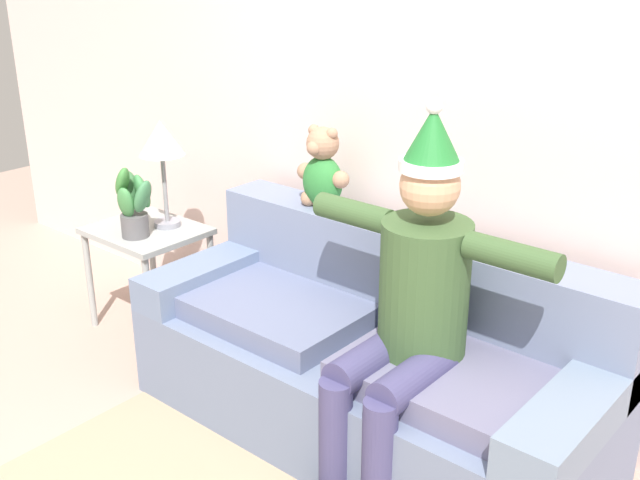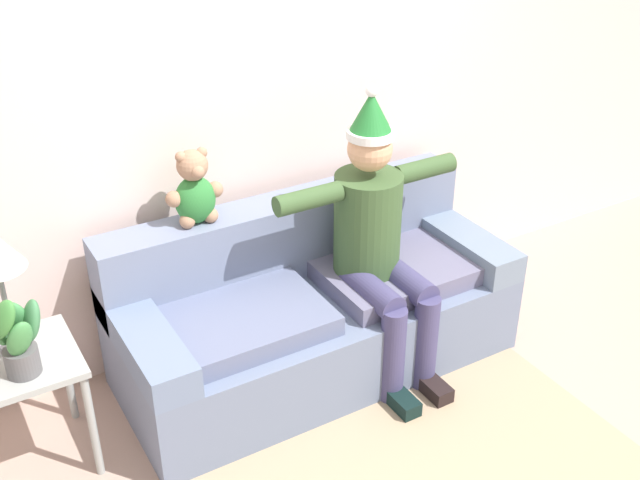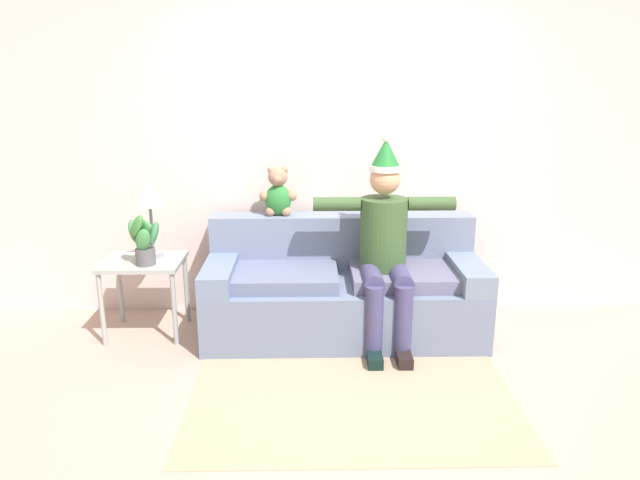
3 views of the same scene
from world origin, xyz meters
The scene contains 6 objects.
back_wall centered at (0.00, 1.55, 1.35)m, with size 7.00×0.10×2.70m, color beige.
couch centered at (0.00, 1.05, 0.33)m, with size 2.04×0.86×0.85m.
person_seated centered at (0.28, 0.88, 0.76)m, with size 1.02×0.77×1.51m.
teddy_bear centered at (-0.49, 1.30, 1.02)m, with size 0.29×0.17×0.38m.
side_table centered at (-1.49, 1.03, 0.49)m, with size 0.58×0.49×0.58m.
potted_plant centered at (-1.44, 0.92, 0.76)m, with size 0.27×0.21×0.40m.
Camera 2 is at (-1.67, -1.86, 2.61)m, focal length 43.47 mm.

